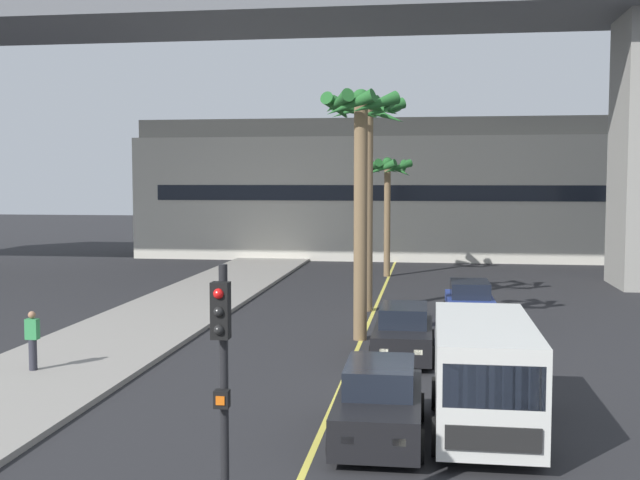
% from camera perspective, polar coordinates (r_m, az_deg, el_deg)
% --- Properties ---
extents(sidewalk_left, '(4.80, 80.00, 0.15)m').
position_cam_1_polar(sidewalk_left, '(21.36, -21.32, -10.16)').
color(sidewalk_left, gray).
rests_on(sidewalk_left, ground).
extents(lane_stripe_center, '(0.14, 56.00, 0.01)m').
position_cam_1_polar(lane_stripe_center, '(26.62, 3.03, -7.15)').
color(lane_stripe_center, '#DBCC4C').
rests_on(lane_stripe_center, ground).
extents(bridge_overpass, '(82.85, 8.00, 17.50)m').
position_cam_1_polar(bridge_overpass, '(41.76, 6.52, 16.35)').
color(bridge_overpass, slate).
rests_on(bridge_overpass, ground).
extents(pier_building_backdrop, '(35.20, 8.04, 9.30)m').
position_cam_1_polar(pier_building_backdrop, '(54.77, 5.67, 3.61)').
color(pier_building_backdrop, beige).
rests_on(pier_building_backdrop, ground).
extents(car_queue_front, '(1.88, 4.12, 1.56)m').
position_cam_1_polar(car_queue_front, '(29.86, 10.77, -4.56)').
color(car_queue_front, navy).
rests_on(car_queue_front, ground).
extents(car_queue_second, '(1.87, 4.12, 1.56)m').
position_cam_1_polar(car_queue_second, '(16.62, 4.32, -11.73)').
color(car_queue_second, black).
rests_on(car_queue_second, ground).
extents(car_queue_third, '(1.84, 4.10, 1.56)m').
position_cam_1_polar(car_queue_third, '(23.88, 6.04, -6.76)').
color(car_queue_third, black).
rests_on(car_queue_third, ground).
extents(delivery_van, '(2.16, 5.25, 2.36)m').
position_cam_1_polar(delivery_van, '(17.11, 11.76, -9.38)').
color(delivery_van, silver).
rests_on(delivery_van, ground).
extents(traffic_light_median_near, '(0.24, 0.37, 4.20)m').
position_cam_1_polar(traffic_light_median_near, '(10.82, -7.05, -9.65)').
color(traffic_light_median_near, black).
rests_on(traffic_light_median_near, ground).
extents(palm_tree_near_median, '(3.17, 3.31, 8.63)m').
position_cam_1_polar(palm_tree_near_median, '(31.79, 3.50, 6.76)').
color(palm_tree_near_median, brown).
rests_on(palm_tree_near_median, ground).
extents(palm_tree_mid_median, '(2.77, 2.78, 8.27)m').
position_cam_1_polar(palm_tree_mid_median, '(25.98, 2.93, 6.42)').
color(palm_tree_mid_median, brown).
rests_on(palm_tree_mid_median, ground).
extents(palm_tree_far_median, '(2.84, 2.91, 6.53)m').
position_cam_1_polar(palm_tree_far_median, '(43.32, 4.86, 4.38)').
color(palm_tree_far_median, brown).
rests_on(palm_tree_far_median, ground).
extents(pedestrian_near_crosswalk, '(0.34, 0.22, 1.62)m').
position_cam_1_polar(pedestrian_near_crosswalk, '(22.96, -20.05, -6.76)').
color(pedestrian_near_crosswalk, '#2D2D38').
rests_on(pedestrian_near_crosswalk, sidewalk_left).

